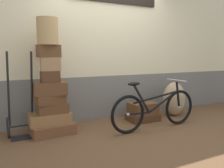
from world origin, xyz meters
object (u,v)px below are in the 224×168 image
at_px(suitcase_3, 50,99).
at_px(wicker_basket, 47,31).
at_px(luggage_trolley, 22,118).
at_px(bicycle, 155,109).
at_px(suitcase_2, 52,108).
at_px(suitcase_5, 50,77).
at_px(suitcase_0, 53,129).
at_px(suitcase_9, 143,108).
at_px(suitcase_4, 50,88).
at_px(suitcase_7, 49,51).
at_px(suitcase_6, 51,64).
at_px(burlap_sack, 174,99).
at_px(suitcase_8, 143,117).
at_px(suitcase_1, 50,118).

bearing_deg(suitcase_3, wicker_basket, 94.43).
distance_m(luggage_trolley, bicycle, 2.11).
height_order(suitcase_2, suitcase_5, suitcase_5).
xyz_separation_m(suitcase_0, suitcase_9, (1.69, -0.01, 0.15)).
distance_m(suitcase_4, wicker_basket, 0.86).
distance_m(suitcase_7, wicker_basket, 0.29).
height_order(suitcase_3, bicycle, bicycle).
bearing_deg(bicycle, suitcase_5, 162.78).
xyz_separation_m(suitcase_5, suitcase_6, (0.01, 0.01, 0.19)).
height_order(luggage_trolley, bicycle, luggage_trolley).
xyz_separation_m(suitcase_6, bicycle, (1.59, -0.50, -0.76)).
relative_size(suitcase_4, suitcase_7, 1.47).
bearing_deg(burlap_sack, suitcase_6, -179.40).
xyz_separation_m(suitcase_0, suitcase_2, (0.01, 0.01, 0.33)).
relative_size(suitcase_7, bicycle, 0.20).
relative_size(suitcase_2, suitcase_8, 0.80).
bearing_deg(suitcase_2, suitcase_6, -125.81).
distance_m(suitcase_0, suitcase_2, 0.33).
xyz_separation_m(suitcase_7, suitcase_9, (1.71, -0.04, -1.05)).
height_order(suitcase_8, bicycle, bicycle).
xyz_separation_m(burlap_sack, bicycle, (-0.90, -0.53, -0.01)).
relative_size(suitcase_3, bicycle, 0.26).
distance_m(suitcase_0, suitcase_4, 0.64).
distance_m(suitcase_6, burlap_sack, 2.59).
bearing_deg(burlap_sack, suitcase_1, 179.53).
xyz_separation_m(suitcase_7, wicker_basket, (-0.01, -0.01, 0.29)).
bearing_deg(suitcase_3, bicycle, -22.52).
bearing_deg(suitcase_9, suitcase_0, -178.82).
distance_m(suitcase_7, burlap_sack, 2.67).
height_order(suitcase_0, suitcase_6, suitcase_6).
bearing_deg(suitcase_4, luggage_trolley, 168.87).
distance_m(suitcase_0, wicker_basket, 1.50).
height_order(suitcase_6, luggage_trolley, luggage_trolley).
bearing_deg(suitcase_7, luggage_trolley, 161.97).
xyz_separation_m(suitcase_8, suitcase_9, (-0.00, -0.01, 0.17)).
distance_m(suitcase_1, bicycle, 1.71).
bearing_deg(suitcase_7, suitcase_8, -5.12).
xyz_separation_m(suitcase_7, burlap_sack, (2.50, -0.01, -0.95)).
height_order(suitcase_3, suitcase_8, suitcase_3).
height_order(suitcase_7, wicker_basket, wicker_basket).
distance_m(suitcase_9, burlap_sack, 0.79).
bearing_deg(suitcase_9, burlap_sack, 3.67).
distance_m(suitcase_7, luggage_trolley, 1.09).
height_order(suitcase_9, bicycle, bicycle).
distance_m(wicker_basket, luggage_trolley, 1.36).
height_order(suitcase_1, suitcase_8, suitcase_1).
height_order(suitcase_5, luggage_trolley, luggage_trolley).
bearing_deg(suitcase_9, suitcase_1, 179.76).
bearing_deg(suitcase_3, suitcase_7, 74.36).
distance_m(suitcase_2, suitcase_7, 0.87).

